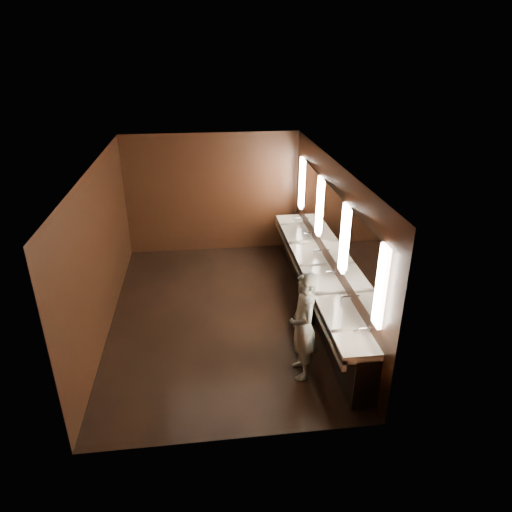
{
  "coord_description": "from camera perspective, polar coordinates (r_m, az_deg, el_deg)",
  "views": [
    {
      "loc": [
        -0.25,
        -7.28,
        4.59
      ],
      "look_at": [
        0.65,
        0.0,
        1.15
      ],
      "focal_mm": 32.0,
      "sensor_mm": 36.0,
      "label": 1
    }
  ],
  "objects": [
    {
      "name": "trash_bin",
      "position": [
        8.31,
        6.75,
        -6.29
      ],
      "size": [
        0.4,
        0.4,
        0.58
      ],
      "primitive_type": "cylinder",
      "rotation": [
        0.0,
        0.0,
        -0.08
      ],
      "color": "black",
      "rests_on": "floor"
    },
    {
      "name": "wall_front",
      "position": [
        5.35,
        -3.01,
        -11.58
      ],
      "size": [
        4.0,
        0.02,
        2.8
      ],
      "primitive_type": "cube",
      "color": "black",
      "rests_on": "floor"
    },
    {
      "name": "ceiling",
      "position": [
        7.51,
        -5.02,
        11.2
      ],
      "size": [
        4.0,
        6.0,
        0.02
      ],
      "primitive_type": "cube",
      "color": "#2D2D2B",
      "rests_on": "wall_back"
    },
    {
      "name": "mirror_band",
      "position": [
        8.13,
        9.37,
        4.31
      ],
      "size": [
        0.06,
        5.03,
        1.15
      ],
      "color": "#FEE7C9",
      "rests_on": "wall_right"
    },
    {
      "name": "wall_back",
      "position": [
        10.77,
        -5.45,
        7.76
      ],
      "size": [
        4.0,
        0.02,
        2.8
      ],
      "primitive_type": "cube",
      "color": "black",
      "rests_on": "floor"
    },
    {
      "name": "floor",
      "position": [
        8.62,
        -4.32,
        -7.18
      ],
      "size": [
        6.0,
        6.0,
        0.0
      ],
      "primitive_type": "plane",
      "color": "black",
      "rests_on": "ground"
    },
    {
      "name": "person",
      "position": [
        6.75,
        5.92,
        -8.69
      ],
      "size": [
        0.41,
        0.62,
        1.7
      ],
      "primitive_type": "imported",
      "rotation": [
        0.0,
        0.0,
        -1.57
      ],
      "color": "#88B2CB",
      "rests_on": "floor"
    },
    {
      "name": "wall_left",
      "position": [
        8.14,
        -18.84,
        0.6
      ],
      "size": [
        0.02,
        6.0,
        2.8
      ],
      "primitive_type": "cube",
      "color": "black",
      "rests_on": "floor"
    },
    {
      "name": "sink_counter",
      "position": [
        8.61,
        7.59,
        -3.56
      ],
      "size": [
        0.55,
        5.4,
        1.01
      ],
      "color": "black",
      "rests_on": "floor"
    },
    {
      "name": "wall_right",
      "position": [
        8.27,
        9.34,
        2.05
      ],
      "size": [
        0.02,
        6.0,
        2.8
      ],
      "primitive_type": "cube",
      "color": "black",
      "rests_on": "floor"
    }
  ]
}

